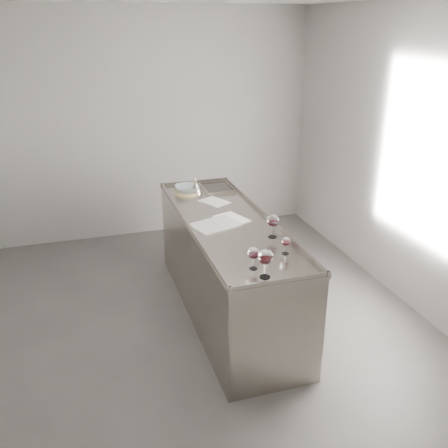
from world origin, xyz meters
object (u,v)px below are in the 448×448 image
object	(u,v)px
ceramic_bowl	(187,189)
wine_funnel	(196,189)
wine_glass_right	(273,221)
wine_glass_middle	(266,258)
wine_glass_small	(286,242)
wine_glass_left	(254,254)
notebook	(216,224)
counter	(227,268)

from	to	relation	value
ceramic_bowl	wine_funnel	size ratio (longest dim) A/B	1.40
wine_glass_right	wine_glass_middle	bearing A→B (deg)	-116.84
wine_glass_small	wine_funnel	bearing A→B (deg)	100.76
wine_glass_right	wine_funnel	distance (m)	1.32
wine_glass_middle	wine_glass_right	xyz separation A→B (m)	(0.32, 0.64, -0.01)
wine_glass_left	wine_glass_middle	bearing A→B (deg)	-76.87
notebook	wine_glass_right	bearing A→B (deg)	-64.55
wine_glass_middle	wine_glass_small	bearing A→B (deg)	46.39
wine_glass_left	ceramic_bowl	world-z (taller)	wine_glass_left
wine_glass_left	ceramic_bowl	bearing A→B (deg)	91.84
wine_glass_right	wine_glass_small	size ratio (longest dim) A/B	1.42
wine_glass_left	wine_funnel	xyz separation A→B (m)	(0.02, 1.76, -0.07)
wine_glass_small	wine_funnel	world-z (taller)	wine_funnel
wine_glass_middle	wine_glass_small	size ratio (longest dim) A/B	1.53
counter	notebook	xyz separation A→B (m)	(-0.13, -0.05, 0.47)
wine_glass_left	wine_glass_small	bearing A→B (deg)	26.44
wine_glass_right	counter	bearing A→B (deg)	119.48
counter	wine_funnel	distance (m)	0.98
counter	ceramic_bowl	size ratio (longest dim) A/B	9.51
wine_glass_small	wine_glass_middle	bearing A→B (deg)	-133.61
ceramic_bowl	notebook	bearing A→B (deg)	-87.91
ceramic_bowl	wine_glass_left	bearing A→B (deg)	-88.16
wine_glass_left	wine_glass_right	size ratio (longest dim) A/B	0.86
wine_glass_middle	wine_funnel	world-z (taller)	wine_glass_middle
counter	wine_glass_small	distance (m)	0.99
notebook	wine_funnel	xyz separation A→B (m)	(0.05, 0.88, 0.05)
counter	wine_glass_left	world-z (taller)	wine_glass_left
counter	ceramic_bowl	xyz separation A→B (m)	(-0.16, 0.87, 0.52)
counter	notebook	distance (m)	0.49
wine_glass_left	wine_funnel	size ratio (longest dim) A/B	0.94
counter	wine_glass_middle	size ratio (longest dim) A/B	11.24
wine_glass_right	wine_funnel	xyz separation A→B (m)	(-0.33, 1.27, -0.09)
notebook	wine_funnel	bearing A→B (deg)	68.38
counter	wine_glass_small	bearing A→B (deg)	-73.90
wine_glass_middle	wine_glass_small	xyz separation A→B (m)	(0.29, 0.31, -0.05)
ceramic_bowl	wine_glass_middle	bearing A→B (deg)	-87.31
wine_glass_left	notebook	world-z (taller)	wine_glass_left
counter	ceramic_bowl	bearing A→B (deg)	100.48
wine_glass_left	wine_glass_small	distance (m)	0.37
wine_glass_left	notebook	distance (m)	0.89
counter	ceramic_bowl	world-z (taller)	ceramic_bowl
wine_glass_left	notebook	xyz separation A→B (m)	(-0.02, 0.88, -0.12)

